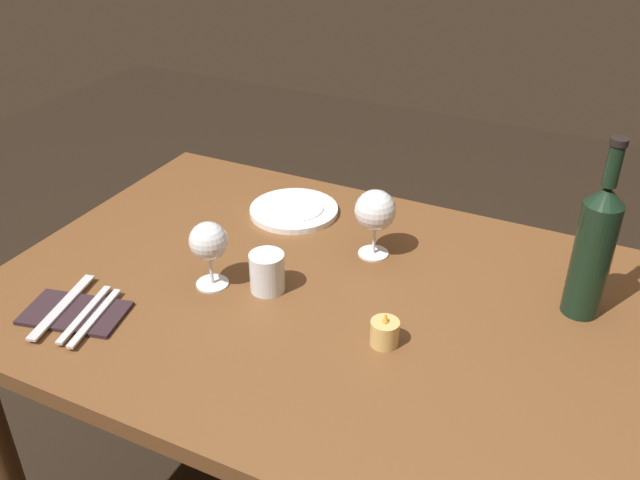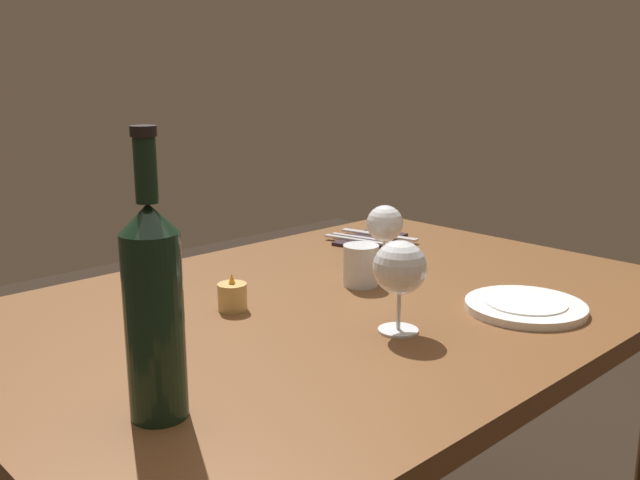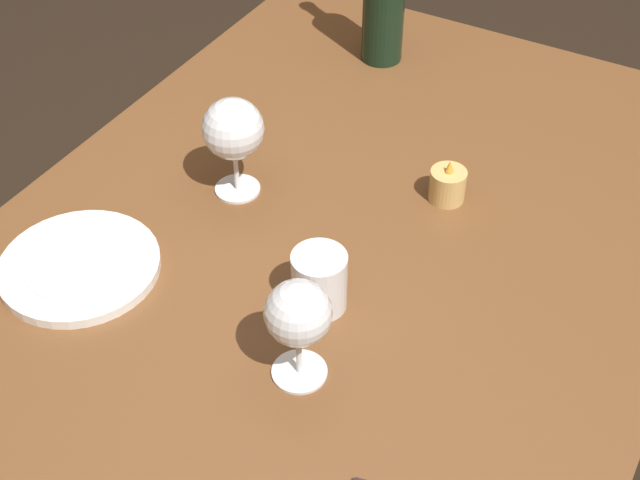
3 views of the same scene
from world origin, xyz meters
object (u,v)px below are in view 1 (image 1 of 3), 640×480
object	(u,v)px
table_knife	(62,306)
votive_candle	(385,333)
fork_inner	(85,314)
water_tumbler	(267,274)
wine_bottle	(594,248)
wine_glass_left	(209,243)
fork_outer	(95,317)
dinner_plate	(294,210)
folded_napkin	(75,313)
wine_glass_right	(375,211)

from	to	relation	value
table_knife	votive_candle	bearing A→B (deg)	-163.10
fork_inner	table_knife	world-z (taller)	same
water_tumbler	votive_candle	distance (m)	0.28
wine_bottle	wine_glass_left	bearing A→B (deg)	18.94
fork_inner	fork_outer	size ratio (longest dim) A/B	1.00
wine_glass_left	wine_bottle	bearing A→B (deg)	-161.06
votive_candle	fork_outer	size ratio (longest dim) A/B	0.38
water_tumbler	fork_inner	size ratio (longest dim) A/B	0.45
table_knife	fork_outer	bearing A→B (deg)	180.00
dinner_plate	folded_napkin	distance (m)	0.57
dinner_plate	fork_outer	distance (m)	0.55
fork_outer	wine_glass_right	bearing A→B (deg)	-129.89
wine_bottle	water_tumbler	bearing A→B (deg)	19.16
water_tumbler	fork_outer	distance (m)	0.33
water_tumbler	folded_napkin	size ratio (longest dim) A/B	0.39
folded_napkin	fork_outer	size ratio (longest dim) A/B	1.17
votive_candle	fork_outer	distance (m)	0.54
folded_napkin	water_tumbler	bearing A→B (deg)	-140.69
folded_napkin	fork_outer	xyz separation A→B (m)	(-0.05, 0.00, 0.01)
fork_outer	dinner_plate	bearing A→B (deg)	-104.02
votive_candle	dinner_plate	distance (m)	0.52
wine_glass_right	votive_candle	xyz separation A→B (m)	(-0.13, 0.27, -0.08)
wine_bottle	table_knife	distance (m)	0.99
fork_outer	votive_candle	bearing A→B (deg)	-160.62
wine_glass_left	fork_outer	xyz separation A→B (m)	(0.13, 0.20, -0.09)
wine_bottle	fork_outer	bearing A→B (deg)	28.20
fork_outer	wine_glass_left	bearing A→B (deg)	-122.56
votive_candle	fork_inner	distance (m)	0.56
wine_glass_right	votive_candle	world-z (taller)	wine_glass_right
wine_glass_right	folded_napkin	xyz separation A→B (m)	(0.43, 0.45, -0.10)
wine_glass_right	dinner_plate	world-z (taller)	wine_glass_right
fork_inner	fork_outer	distance (m)	0.02
water_tumbler	table_knife	distance (m)	0.39
wine_bottle	votive_candle	xyz separation A→B (m)	(0.30, 0.25, -0.12)
water_tumbler	dinner_plate	bearing A→B (deg)	-71.45
fork_inner	dinner_plate	bearing A→B (deg)	-106.50
fork_inner	table_knife	size ratio (longest dim) A/B	0.85
folded_napkin	votive_candle	bearing A→B (deg)	-162.25
wine_bottle	fork_outer	world-z (taller)	wine_bottle
wine_glass_left	wine_glass_right	world-z (taller)	wine_glass_right
wine_glass_right	water_tumbler	size ratio (longest dim) A/B	1.87
dinner_plate	table_knife	bearing A→B (deg)	68.27
dinner_plate	folded_napkin	size ratio (longest dim) A/B	1.01
dinner_plate	water_tumbler	bearing A→B (deg)	108.55
fork_outer	folded_napkin	bearing A→B (deg)	0.00
wine_glass_left	votive_candle	size ratio (longest dim) A/B	2.10
wine_glass_right	water_tumbler	distance (m)	0.27
fork_inner	wine_glass_left	bearing A→B (deg)	-127.38
fork_outer	wine_bottle	bearing A→B (deg)	-151.80
dinner_plate	fork_outer	bearing A→B (deg)	75.98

